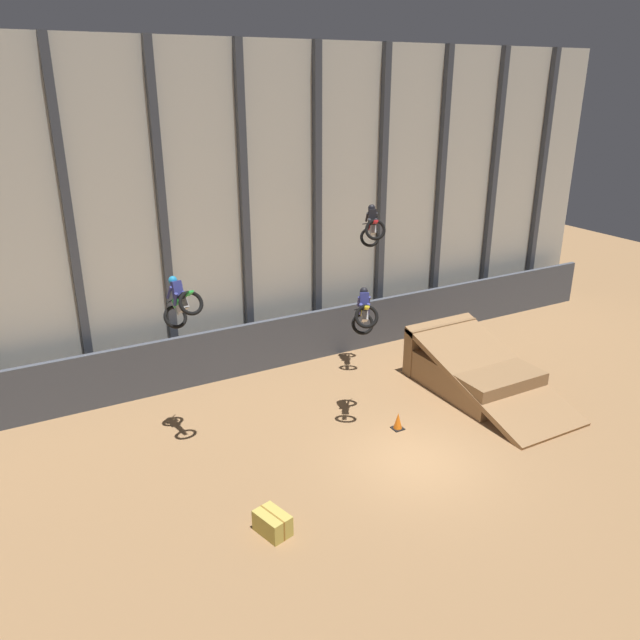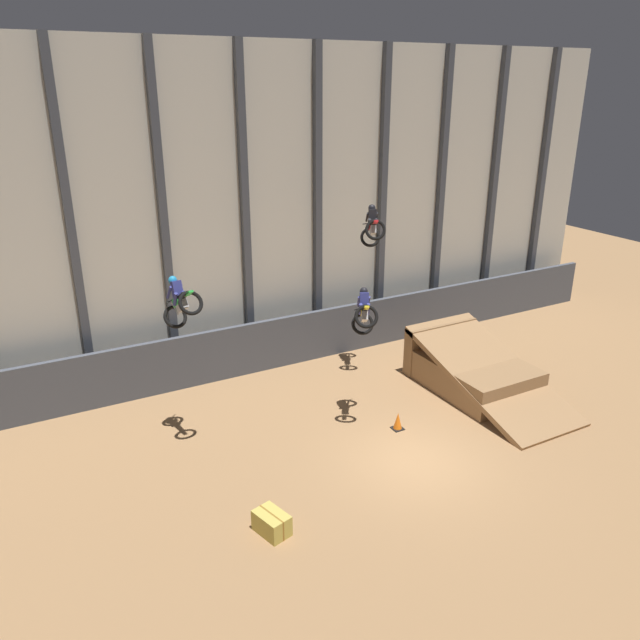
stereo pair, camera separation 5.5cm
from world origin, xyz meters
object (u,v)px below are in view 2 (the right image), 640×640
object	(u,v)px
hay_bale_trackside	(272,523)
dirt_ramp	(471,369)
rider_bike_right_air	(373,227)
traffic_cone_near_ramp	(398,421)
rider_bike_center_air	(364,313)
rider_bike_left_air	(181,303)

from	to	relation	value
hay_bale_trackside	dirt_ramp	bearing A→B (deg)	21.25
dirt_ramp	rider_bike_right_air	size ratio (longest dim) A/B	3.41
traffic_cone_near_ramp	dirt_ramp	bearing A→B (deg)	16.60
dirt_ramp	traffic_cone_near_ramp	world-z (taller)	dirt_ramp
traffic_cone_near_ramp	hay_bale_trackside	bearing A→B (deg)	-155.53
rider_bike_center_air	traffic_cone_near_ramp	distance (m)	3.72
rider_bike_center_air	dirt_ramp	bearing A→B (deg)	28.57
rider_bike_left_air	rider_bike_center_air	bearing A→B (deg)	-23.99
rider_bike_left_air	hay_bale_trackside	bearing A→B (deg)	-94.02
rider_bike_left_air	rider_bike_center_air	distance (m)	5.65
dirt_ramp	rider_bike_left_air	distance (m)	10.96
traffic_cone_near_ramp	rider_bike_left_air	bearing A→B (deg)	156.09
rider_bike_left_air	traffic_cone_near_ramp	distance (m)	7.86
rider_bike_center_air	traffic_cone_near_ramp	world-z (taller)	rider_bike_center_air
rider_bike_left_air	rider_bike_right_air	distance (m)	7.80
dirt_ramp	hay_bale_trackside	size ratio (longest dim) A/B	6.08
dirt_ramp	traffic_cone_near_ramp	bearing A→B (deg)	-163.40
dirt_ramp	rider_bike_right_air	distance (m)	6.33
rider_bike_left_air	rider_bike_center_air	world-z (taller)	rider_bike_left_air
dirt_ramp	rider_bike_right_air	bearing A→B (deg)	131.29
traffic_cone_near_ramp	hay_bale_trackside	world-z (taller)	traffic_cone_near_ramp
dirt_ramp	rider_bike_center_air	size ratio (longest dim) A/B	3.43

